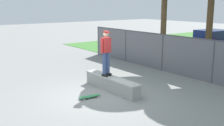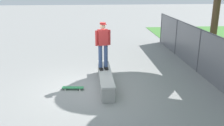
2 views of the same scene
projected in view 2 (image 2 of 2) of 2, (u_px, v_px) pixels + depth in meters
The scene contains 5 objects.
ground_plane at pixel (88, 89), 9.35m from camera, with size 80.00×80.00×0.00m, color gray.
concrete_ledge at pixel (105, 78), 9.62m from camera, with size 3.12×0.50×0.56m.
skateboarder at pixel (103, 44), 9.49m from camera, with size 0.36×0.59×1.84m.
skateboard at pixel (73, 88), 9.29m from camera, with size 0.29×0.82×0.09m.
chainlink_fence at pixel (216, 59), 9.43m from camera, with size 15.12×0.07×1.94m.
Camera 2 is at (8.66, 0.15, 3.76)m, focal length 39.96 mm.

